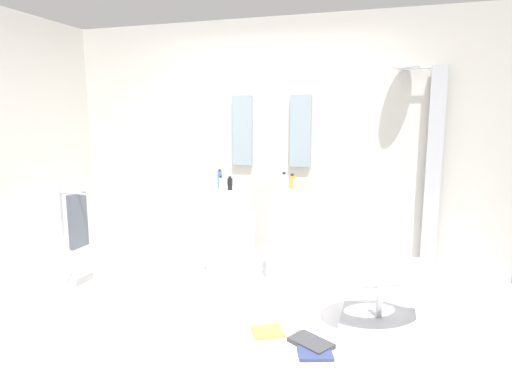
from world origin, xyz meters
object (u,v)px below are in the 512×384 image
at_px(magazine_navy, 315,354).
at_px(soap_bottle_blue, 220,179).
at_px(pedestal_sink_left, 231,228).
at_px(towel_rack, 75,223).
at_px(magazine_ochre, 268,332).
at_px(soap_bottle_white, 284,183).
at_px(coffee_mug, 297,327).
at_px(pedestal_sink_right, 291,233).
at_px(shower_column, 431,170).
at_px(soap_bottle_black, 230,184).
at_px(soap_bottle_amber, 292,182).
at_px(magazine_charcoal, 311,343).
at_px(lounge_chair, 380,281).
at_px(soap_bottle_clear, 221,183).

xyz_separation_m(magazine_navy, soap_bottle_blue, (-1.23, 1.41, 0.93)).
relative_size(pedestal_sink_left, towel_rack, 1.01).
bearing_deg(towel_rack, soap_bottle_blue, 39.23).
distance_m(magazine_ochre, soap_bottle_white, 1.48).
bearing_deg(soap_bottle_blue, coffee_mug, -47.65).
bearing_deg(magazine_navy, pedestal_sink_right, 90.52).
relative_size(pedestal_sink_right, shower_column, 0.47).
distance_m(soap_bottle_black, soap_bottle_blue, 0.16).
bearing_deg(magazine_navy, shower_column, 47.76).
xyz_separation_m(towel_rack, soap_bottle_amber, (1.78, 1.06, 0.30)).
height_order(pedestal_sink_left, magazine_charcoal, pedestal_sink_left).
bearing_deg(soap_bottle_white, coffee_mug, -71.39).
distance_m(pedestal_sink_left, magazine_ochre, 1.52).
bearing_deg(coffee_mug, magazine_ochre, -163.54).
bearing_deg(pedestal_sink_right, magazine_navy, -71.52).
bearing_deg(soap_bottle_black, soap_bottle_amber, 24.31).
bearing_deg(magazine_ochre, shower_column, 24.71).
relative_size(soap_bottle_black, soap_bottle_blue, 0.70).
xyz_separation_m(lounge_chair, soap_bottle_amber, (-0.91, 1.00, 0.58)).
height_order(magazine_ochre, soap_bottle_clear, soap_bottle_clear).
bearing_deg(soap_bottle_amber, coffee_mug, -75.74).
relative_size(magazine_ochre, magazine_charcoal, 0.75).
height_order(lounge_chair, soap_bottle_blue, soap_bottle_blue).
distance_m(magazine_navy, soap_bottle_amber, 1.91).
bearing_deg(soap_bottle_black, coffee_mug, -49.72).
bearing_deg(magazine_charcoal, pedestal_sink_left, 160.10).
relative_size(shower_column, soap_bottle_blue, 10.54).
xyz_separation_m(towel_rack, soap_bottle_black, (1.21, 0.80, 0.30)).
height_order(shower_column, towel_rack, shower_column).
height_order(shower_column, coffee_mug, shower_column).
bearing_deg(pedestal_sink_right, magazine_ochre, -85.30).
distance_m(magazine_ochre, soap_bottle_blue, 1.75).
bearing_deg(lounge_chair, shower_column, 70.63).
relative_size(shower_column, soap_bottle_black, 14.96).
bearing_deg(soap_bottle_amber, soap_bottle_white, -95.23).
relative_size(pedestal_sink_left, pedestal_sink_right, 1.00).
relative_size(lounge_chair, magazine_charcoal, 3.56).
height_order(soap_bottle_black, soap_bottle_white, soap_bottle_white).
distance_m(pedestal_sink_right, lounge_chair, 1.23).
bearing_deg(magazine_ochre, lounge_chair, -1.02).
relative_size(lounge_chair, towel_rack, 1.10).
height_order(coffee_mug, soap_bottle_amber, soap_bottle_amber).
relative_size(pedestal_sink_right, magazine_charcoal, 3.27).
bearing_deg(soap_bottle_amber, magazine_navy, -72.09).
bearing_deg(soap_bottle_clear, magazine_charcoal, -47.32).
height_order(pedestal_sink_left, pedestal_sink_right, same).
relative_size(magazine_navy, soap_bottle_blue, 1.17).
distance_m(pedestal_sink_left, soap_bottle_amber, 0.80).
bearing_deg(magazine_navy, soap_bottle_amber, 89.95).
distance_m(shower_column, magazine_charcoal, 2.14).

